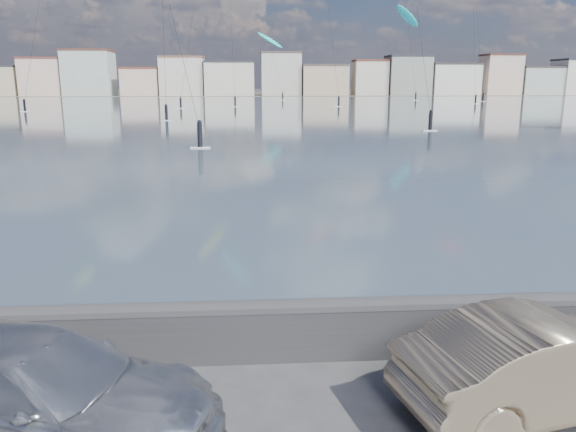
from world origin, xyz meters
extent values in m
cube|color=#353F50|center=(0.00, 91.50, 0.01)|extent=(500.00, 177.00, 0.00)
cube|color=#4C473D|center=(0.00, 200.00, 0.01)|extent=(500.00, 60.00, 0.00)
cube|color=#28282B|center=(0.00, 2.70, 0.45)|extent=(400.00, 0.35, 0.90)
cylinder|color=#28282B|center=(0.00, 2.70, 0.90)|extent=(400.00, 0.36, 0.36)
cube|color=beige|center=(-79.00, 186.00, 4.50)|extent=(11.00, 10.00, 9.00)
cube|color=#2D2D33|center=(-79.00, 186.00, 9.30)|extent=(11.22, 10.20, 0.60)
cube|color=beige|center=(-66.00, 186.00, 5.75)|extent=(13.00, 11.00, 11.50)
cube|color=brown|center=(-66.00, 186.00, 11.80)|extent=(13.26, 11.22, 0.60)
cube|color=#B7C6BC|center=(-51.50, 186.00, 7.00)|extent=(15.00, 12.00, 14.00)
cube|color=#562D23|center=(-51.50, 186.00, 14.30)|extent=(15.30, 12.24, 0.60)
cube|color=beige|center=(-35.00, 186.00, 4.25)|extent=(12.00, 10.00, 8.50)
cube|color=brown|center=(-35.00, 186.00, 8.80)|extent=(12.24, 10.20, 0.60)
cube|color=silver|center=(-21.50, 186.00, 6.00)|extent=(14.00, 11.00, 12.00)
cube|color=brown|center=(-21.50, 186.00, 12.30)|extent=(14.28, 11.22, 0.60)
cube|color=silver|center=(-6.00, 186.00, 5.25)|extent=(16.00, 13.00, 10.50)
cube|color=#2D2D33|center=(-6.00, 186.00, 10.80)|extent=(16.32, 13.26, 0.60)
cube|color=beige|center=(11.00, 186.00, 6.75)|extent=(13.00, 10.00, 13.50)
cube|color=#4C423D|center=(11.00, 186.00, 13.80)|extent=(13.26, 10.20, 0.60)
cube|color=#CCB293|center=(25.50, 186.00, 4.75)|extent=(15.00, 12.00, 9.50)
cube|color=#4C423D|center=(25.50, 186.00, 9.80)|extent=(15.30, 12.24, 0.60)
cube|color=beige|center=(41.00, 186.00, 5.50)|extent=(11.00, 9.00, 11.00)
cube|color=brown|center=(41.00, 186.00, 11.30)|extent=(11.22, 9.18, 0.60)
cube|color=gray|center=(54.00, 186.00, 6.25)|extent=(14.00, 11.00, 12.50)
cube|color=#2D2D33|center=(54.00, 186.00, 12.80)|extent=(14.28, 11.22, 0.60)
cube|color=white|center=(69.50, 186.00, 5.00)|extent=(16.00, 12.00, 10.00)
cube|color=#383330|center=(69.50, 186.00, 10.30)|extent=(16.32, 12.24, 0.60)
cube|color=beige|center=(86.00, 186.00, 6.50)|extent=(12.00, 10.00, 13.00)
cube|color=#562D23|center=(86.00, 186.00, 13.30)|extent=(12.24, 10.20, 0.60)
cube|color=#B7C6BC|center=(99.50, 186.00, 4.50)|extent=(14.00, 11.00, 9.00)
cube|color=#383330|center=(99.50, 186.00, 9.30)|extent=(14.28, 11.22, 0.60)
imported|color=silver|center=(-2.51, 0.66, 0.72)|extent=(5.36, 3.34, 1.45)
imported|color=tan|center=(4.51, 0.97, 0.72)|extent=(4.61, 2.48, 1.44)
cube|color=white|center=(16.98, 99.63, 0.05)|extent=(1.40, 0.42, 0.08)
cylinder|color=black|center=(16.98, 99.63, 0.95)|extent=(0.36, 0.36, 1.70)
sphere|color=black|center=(16.98, 99.63, 1.85)|extent=(0.28, 0.28, 0.28)
cylinder|color=black|center=(16.27, 107.59, 15.31)|extent=(1.45, 15.95, 28.03)
ellipsoid|color=#19BFBF|center=(41.46, 144.44, 21.05)|extent=(8.44, 6.11, 6.40)
cube|color=white|center=(41.64, 133.80, 0.05)|extent=(1.40, 0.42, 0.08)
cylinder|color=black|center=(41.64, 133.80, 0.95)|extent=(0.36, 0.36, 1.70)
sphere|color=black|center=(41.64, 133.80, 1.85)|extent=(0.28, 0.28, 0.28)
cylinder|color=black|center=(41.55, 139.12, 11.18)|extent=(0.22, 10.67, 19.77)
ellipsoid|color=#19BFBF|center=(5.93, 147.56, 15.18)|extent=(7.43, 2.90, 5.14)
cube|color=white|center=(8.72, 137.86, 0.05)|extent=(1.40, 0.42, 0.08)
cylinder|color=black|center=(8.72, 137.86, 0.95)|extent=(0.36, 0.36, 1.70)
sphere|color=black|center=(8.72, 137.86, 1.85)|extent=(0.28, 0.28, 0.28)
cylinder|color=black|center=(7.33, 142.71, 8.24)|extent=(2.83, 9.73, 13.90)
cube|color=white|center=(17.54, 46.97, 0.05)|extent=(1.40, 0.42, 0.08)
cylinder|color=black|center=(17.54, 46.97, 0.95)|extent=(0.36, 0.36, 1.70)
sphere|color=black|center=(17.54, 46.97, 1.85)|extent=(0.28, 0.28, 0.28)
cube|color=white|center=(-3.20, 34.10, 0.05)|extent=(1.40, 0.42, 0.08)
cylinder|color=black|center=(-3.20, 34.10, 0.95)|extent=(0.36, 0.36, 1.70)
sphere|color=black|center=(-3.20, 34.10, 1.85)|extent=(0.28, 0.28, 0.28)
cylinder|color=black|center=(-5.10, 37.38, 9.00)|extent=(3.84, 6.60, 15.41)
cube|color=white|center=(-11.57, 94.20, 0.05)|extent=(1.40, 0.42, 0.08)
cylinder|color=black|center=(-11.57, 94.20, 0.95)|extent=(0.36, 0.36, 1.70)
sphere|color=black|center=(-11.57, 94.20, 1.85)|extent=(0.28, 0.28, 0.28)
cylinder|color=black|center=(-9.87, 101.89, 15.04)|extent=(3.43, 15.43, 27.50)
cube|color=white|center=(47.52, 110.49, 0.05)|extent=(1.40, 0.42, 0.08)
cylinder|color=black|center=(47.52, 110.49, 0.95)|extent=(0.36, 0.36, 1.70)
sphere|color=black|center=(47.52, 110.49, 1.85)|extent=(0.28, 0.28, 0.28)
cylinder|color=black|center=(48.65, 117.79, 18.41)|extent=(2.28, 14.63, 34.23)
cube|color=white|center=(55.34, 125.47, 0.05)|extent=(1.40, 0.42, 0.08)
cylinder|color=black|center=(55.34, 125.47, 0.95)|extent=(0.36, 0.36, 1.70)
sphere|color=black|center=(55.34, 125.47, 1.85)|extent=(0.28, 0.28, 0.28)
cylinder|color=black|center=(53.67, 128.61, 19.43)|extent=(3.38, 6.32, 36.26)
cube|color=white|center=(-34.58, 85.28, 0.05)|extent=(1.40, 0.42, 0.08)
cylinder|color=black|center=(-34.58, 85.28, 0.95)|extent=(0.36, 0.36, 1.70)
sphere|color=black|center=(-34.58, 85.28, 1.85)|extent=(0.28, 0.28, 0.28)
cylinder|color=black|center=(-32.70, 90.16, 15.93)|extent=(3.79, 9.81, 29.27)
cube|color=white|center=(-2.30, 100.63, 0.05)|extent=(1.40, 0.42, 0.08)
cylinder|color=black|center=(-2.30, 100.63, 0.95)|extent=(0.36, 0.36, 1.70)
sphere|color=black|center=(-2.30, 100.63, 1.85)|extent=(0.28, 0.28, 0.28)
cylinder|color=black|center=(-2.91, 104.84, 17.71)|extent=(1.26, 8.47, 32.84)
cube|color=white|center=(-9.66, 63.27, 0.05)|extent=(1.40, 0.42, 0.08)
cylinder|color=black|center=(-9.66, 63.27, 0.95)|extent=(0.36, 0.36, 1.70)
sphere|color=black|center=(-9.66, 63.27, 1.85)|extent=(0.28, 0.28, 0.28)
camera|label=1|loc=(0.32, -6.04, 4.62)|focal=35.00mm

